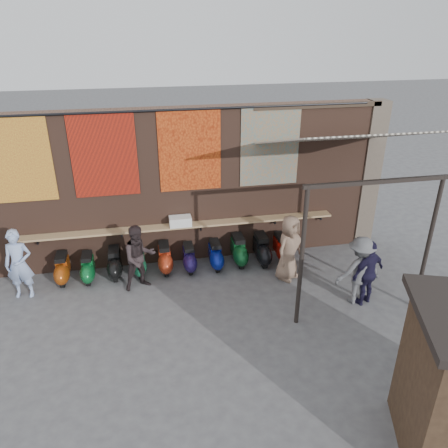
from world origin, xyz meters
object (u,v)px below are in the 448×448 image
Objects in this scene: shopper_tan at (289,248)px; scooter_stool_8 at (262,249)px; scooter_stool_1 at (88,268)px; scooter_stool_3 at (139,262)px; scooter_stool_2 at (115,263)px; shelf_box at (180,221)px; shopper_grey at (359,270)px; scooter_stool_5 at (189,258)px; scooter_stool_4 at (165,258)px; scooter_stool_9 at (281,248)px; scooter_stool_7 at (239,251)px; scooter_stool_0 at (63,269)px; diner_right at (139,258)px; scooter_stool_6 at (216,255)px; diner_left at (19,264)px; shopper_navy at (368,273)px.

scooter_stool_8 is at bearing 80.49° from shopper_tan.
scooter_stool_3 is (1.24, 0.06, -0.00)m from scooter_stool_1.
scooter_stool_2 is at bearing 5.55° from scooter_stool_1.
shelf_box is 4.45m from shopper_grey.
scooter_stool_5 is at bearing -64.95° from shelf_box.
scooter_stool_4 is 0.48× the size of shopper_grey.
scooter_stool_3 is 3.72m from scooter_stool_9.
scooter_stool_5 is at bearing -176.99° from scooter_stool_7.
scooter_stool_0 is at bearing -179.71° from scooter_stool_4.
scooter_stool_9 reaches higher than scooter_stool_1.
scooter_stool_0 is 4.41m from scooter_stool_7.
scooter_stool_3 is at bearing 0.12° from scooter_stool_2.
scooter_stool_8 is 1.04m from shopper_tan.
shelf_box is 1.72m from scooter_stool_7.
diner_right is at bearing -24.05° from scooter_stool_1.
scooter_stool_6 is (1.94, -0.06, 0.01)m from scooter_stool_3.
scooter_stool_4 is at bearing 0.29° from scooter_stool_0.
diner_left is (-3.75, -0.72, -0.40)m from shelf_box.
shopper_navy is at bearing -21.81° from scooter_stool_2.
scooter_stool_8 is (5.01, -0.06, 0.04)m from scooter_stool_0.
scooter_stool_5 is 0.43× the size of diner_left.
scooter_stool_2 is 0.94× the size of scooter_stool_8.
shopper_grey reaches higher than diner_right.
scooter_stool_5 is at bearing -32.78° from shopper_grey.
scooter_stool_9 is 2.58m from shopper_navy.
diner_left reaches higher than shopper_grey.
scooter_stool_3 is at bearing 178.14° from scooter_stool_6.
scooter_stool_4 is 0.94× the size of scooter_stool_8.
scooter_stool_1 is at bearing 137.78° from diner_right.
scooter_stool_9 is (0.55, 0.05, -0.04)m from scooter_stool_8.
shelf_box is 0.69× the size of scooter_stool_7.
scooter_stool_7 reaches higher than scooter_stool_1.
scooter_stool_2 is 0.46× the size of shopper_tan.
shopper_tan reaches higher than scooter_stool_2.
scooter_stool_5 is 4.16m from shopper_grey.
scooter_stool_4 is at bearing -29.68° from shopper_grey.
shelf_box is 0.33× the size of diner_left.
shopper_navy is (6.82, -2.23, 0.43)m from scooter_stool_0.
scooter_stool_2 is 6.02m from shopper_navy.
scooter_stool_8 is at bearing -54.13° from shopper_grey.
scooter_stool_8 is 0.49× the size of diner_left.
scooter_stool_8 is (1.23, 0.00, 0.04)m from scooter_stool_6.
diner_left reaches higher than scooter_stool_5.
diner_right is 5.21m from shopper_navy.
scooter_stool_9 is at bearing -6.23° from shelf_box.
scooter_stool_7 is 1.16m from scooter_stool_9.
scooter_stool_4 is at bearing 27.79° from diner_right.
scooter_stool_2 is at bearing 17.50° from diner_left.
shopper_tan is at bearing -16.96° from scooter_stool_4.
diner_left reaches higher than scooter_stool_0.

